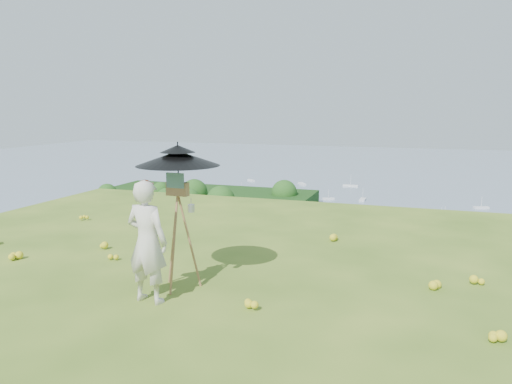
% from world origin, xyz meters
% --- Properties ---
extents(ground, '(14.00, 14.00, 0.00)m').
position_xyz_m(ground, '(0.00, 0.00, 0.00)').
color(ground, '#42661D').
rests_on(ground, ground).
extents(shoreline_tier, '(170.00, 28.00, 8.00)m').
position_xyz_m(shoreline_tier, '(0.00, 75.00, -36.00)').
color(shoreline_tier, gray).
rests_on(shoreline_tier, bay_water).
extents(bay_water, '(700.00, 700.00, 0.00)m').
position_xyz_m(bay_water, '(0.00, 240.00, -34.00)').
color(bay_water, slate).
rests_on(bay_water, ground).
extents(peninsula, '(90.00, 60.00, 12.00)m').
position_xyz_m(peninsula, '(-75.00, 155.00, -29.00)').
color(peninsula, '#14350E').
rests_on(peninsula, bay_water).
extents(slope_trees, '(110.00, 50.00, 6.00)m').
position_xyz_m(slope_trees, '(0.00, 35.00, -15.00)').
color(slope_trees, '#214715').
rests_on(slope_trees, forest_slope).
extents(harbor_town, '(110.00, 22.00, 5.00)m').
position_xyz_m(harbor_town, '(0.00, 75.00, -29.50)').
color(harbor_town, silver).
rests_on(harbor_town, shoreline_tier).
extents(moored_boats, '(140.00, 140.00, 0.70)m').
position_xyz_m(moored_boats, '(-12.50, 161.00, -33.65)').
color(moored_boats, silver).
rests_on(moored_boats, bay_water).
extents(wildflowers, '(10.00, 10.50, 0.12)m').
position_xyz_m(wildflowers, '(0.00, 0.25, 0.06)').
color(wildflowers, gold).
rests_on(wildflowers, ground).
extents(painter, '(0.64, 0.46, 1.64)m').
position_xyz_m(painter, '(-0.62, -0.68, 0.82)').
color(painter, beige).
rests_on(painter, ground).
extents(field_easel, '(0.66, 0.66, 1.67)m').
position_xyz_m(field_easel, '(-0.47, -0.08, 0.83)').
color(field_easel, brown).
rests_on(field_easel, ground).
extents(sun_umbrella, '(1.25, 1.25, 0.71)m').
position_xyz_m(sun_umbrella, '(-0.47, -0.05, 1.73)').
color(sun_umbrella, black).
rests_on(sun_umbrella, field_easel).
extents(painter_cap, '(0.19, 0.22, 0.10)m').
position_xyz_m(painter_cap, '(-0.62, -0.68, 1.60)').
color(painter_cap, pink).
rests_on(painter_cap, painter).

